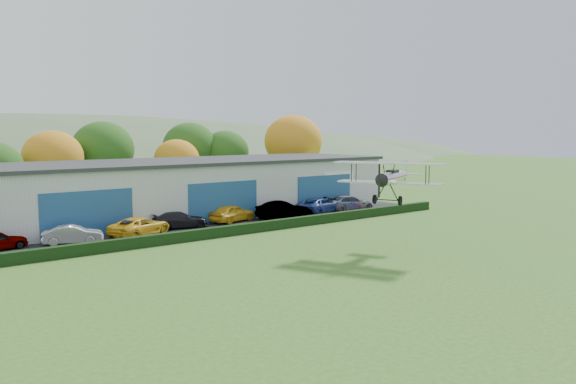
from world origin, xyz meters
TOP-DOWN VIEW (x-y plane):
  - ground at (0.00, 0.00)m, footprint 300.00×300.00m
  - apron at (3.00, 21.00)m, footprint 48.00×9.00m
  - hedge at (3.00, 16.20)m, footprint 46.00×0.60m
  - hangar at (5.00, 27.98)m, footprint 40.60×12.60m
  - tree_belt at (0.85, 40.62)m, footprint 75.70×13.22m
  - car_1 at (-8.75, 20.17)m, footprint 4.36×2.81m
  - car_2 at (-3.67, 20.24)m, footprint 5.76×4.38m
  - car_3 at (0.41, 21.56)m, footprint 4.98×2.76m
  - car_4 at (5.64, 21.60)m, footprint 4.87×2.95m
  - car_5 at (9.97, 19.68)m, footprint 5.34×3.73m
  - car_6 at (15.19, 20.79)m, footprint 5.95×3.97m
  - car_7 at (19.02, 20.40)m, footprint 5.43×3.10m
  - biplane at (7.21, 4.55)m, footprint 6.52×7.13m

SIDE VIEW (x-z plane):
  - ground at x=0.00m, z-range 0.00..0.00m
  - apron at x=3.00m, z-range 0.00..0.05m
  - hedge at x=3.00m, z-range 0.00..0.80m
  - car_1 at x=-8.75m, z-range 0.05..1.41m
  - car_3 at x=0.41m, z-range 0.05..1.42m
  - car_2 at x=-3.67m, z-range 0.05..1.50m
  - car_7 at x=19.02m, z-range 0.05..1.53m
  - car_6 at x=15.19m, z-range 0.05..1.57m
  - car_4 at x=5.64m, z-range 0.05..1.60m
  - car_5 at x=9.97m, z-range 0.05..1.72m
  - hangar at x=5.00m, z-range 0.01..5.31m
  - biplane at x=7.21m, z-range 3.70..6.43m
  - tree_belt at x=0.85m, z-range 0.55..10.67m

